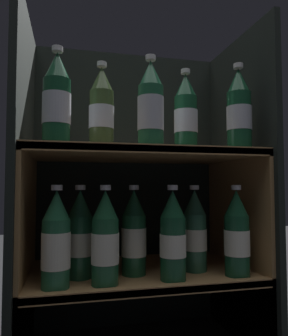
{
  "coord_description": "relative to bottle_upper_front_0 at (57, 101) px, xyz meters",
  "views": [
    {
      "loc": [
        -0.23,
        -0.83,
        0.52
      ],
      "look_at": [
        0.0,
        0.15,
        0.58
      ],
      "focal_mm": 35.0,
      "sensor_mm": 36.0,
      "label": 1
    }
  ],
  "objects": [
    {
      "name": "fridge_back_wall",
      "position": [
        0.26,
        0.36,
        -0.23
      ],
      "size": [
        0.74,
        0.02,
        1.04
      ],
      "primitive_type": "cube",
      "color": "black",
      "rests_on": "ground_plane"
    },
    {
      "name": "fridge_side_left",
      "position": [
        -0.1,
        0.15,
        -0.23
      ],
      "size": [
        0.02,
        0.46,
        1.04
      ],
      "primitive_type": "cube",
      "color": "black",
      "rests_on": "ground_plane"
    },
    {
      "name": "fridge_side_right",
      "position": [
        0.62,
        0.15,
        -0.23
      ],
      "size": [
        0.02,
        0.46,
        1.04
      ],
      "primitive_type": "cube",
      "color": "black",
      "rests_on": "ground_plane"
    },
    {
      "name": "shelf_lower",
      "position": [
        0.26,
        0.13,
        -0.54
      ],
      "size": [
        0.7,
        0.42,
        0.26
      ],
      "color": "#9E7547",
      "rests_on": "ground_plane"
    },
    {
      "name": "shelf_upper",
      "position": [
        0.26,
        0.14,
        -0.29
      ],
      "size": [
        0.7,
        0.42,
        0.63
      ],
      "color": "#9E7547",
      "rests_on": "ground_plane"
    },
    {
      "name": "bottle_upper_front_0",
      "position": [
        0.0,
        0.0,
        0.0
      ],
      "size": [
        0.08,
        0.08,
        0.27
      ],
      "color": "#144228",
      "rests_on": "shelf_upper"
    },
    {
      "name": "bottle_upper_front_1",
      "position": [
        0.26,
        0.0,
        -0.0
      ],
      "size": [
        0.08,
        0.08,
        0.27
      ],
      "color": "#1E5638",
      "rests_on": "shelf_upper"
    },
    {
      "name": "bottle_upper_front_2",
      "position": [
        0.54,
        0.0,
        0.0
      ],
      "size": [
        0.08,
        0.08,
        0.27
      ],
      "color": "#144228",
      "rests_on": "shelf_upper"
    },
    {
      "name": "bottle_upper_back_0",
      "position": [
        0.13,
        0.08,
        0.0
      ],
      "size": [
        0.08,
        0.08,
        0.27
      ],
      "color": "#384C28",
      "rests_on": "shelf_upper"
    },
    {
      "name": "bottle_upper_back_1",
      "position": [
        0.4,
        0.08,
        0.0
      ],
      "size": [
        0.08,
        0.08,
        0.27
      ],
      "color": "#144228",
      "rests_on": "shelf_upper"
    },
    {
      "name": "bottle_lower_front_0",
      "position": [
        0.0,
        0.0,
        -0.37
      ],
      "size": [
        0.08,
        0.08,
        0.27
      ],
      "color": "#1E5638",
      "rests_on": "shelf_lower"
    },
    {
      "name": "bottle_lower_front_1",
      "position": [
        0.13,
        0.0,
        -0.37
      ],
      "size": [
        0.08,
        0.08,
        0.27
      ],
      "color": "#194C2D",
      "rests_on": "shelf_lower"
    },
    {
      "name": "bottle_lower_front_2",
      "position": [
        0.32,
        0.0,
        -0.37
      ],
      "size": [
        0.08,
        0.08,
        0.27
      ],
      "color": "#144228",
      "rests_on": "shelf_lower"
    },
    {
      "name": "bottle_lower_front_3",
      "position": [
        0.52,
        0.0,
        -0.37
      ],
      "size": [
        0.08,
        0.08,
        0.27
      ],
      "color": "#144228",
      "rests_on": "shelf_lower"
    },
    {
      "name": "bottle_lower_back_0",
      "position": [
        0.07,
        0.08,
        -0.37
      ],
      "size": [
        0.08,
        0.08,
        0.27
      ],
      "color": "#1E5638",
      "rests_on": "shelf_lower"
    },
    {
      "name": "bottle_lower_back_1",
      "position": [
        0.23,
        0.08,
        -0.37
      ],
      "size": [
        0.08,
        0.08,
        0.27
      ],
      "color": "#194C2D",
      "rests_on": "shelf_lower"
    },
    {
      "name": "bottle_lower_back_2",
      "position": [
        0.42,
        0.08,
        -0.37
      ],
      "size": [
        0.08,
        0.08,
        0.27
      ],
      "color": "#285B42",
      "rests_on": "shelf_lower"
    }
  ]
}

